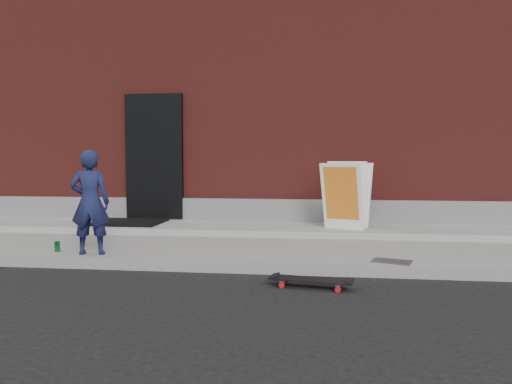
# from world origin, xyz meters

# --- Properties ---
(ground) EXTENTS (80.00, 80.00, 0.00)m
(ground) POSITION_xyz_m (0.00, 0.00, 0.00)
(ground) COLOR black
(ground) RESTS_ON ground
(sidewalk) EXTENTS (20.00, 3.00, 0.15)m
(sidewalk) POSITION_xyz_m (0.00, 1.50, 0.07)
(sidewalk) COLOR gray
(sidewalk) RESTS_ON ground
(apron) EXTENTS (20.00, 1.20, 0.10)m
(apron) POSITION_xyz_m (0.00, 2.40, 0.20)
(apron) COLOR gray
(apron) RESTS_ON sidewalk
(building) EXTENTS (20.00, 8.10, 5.00)m
(building) POSITION_xyz_m (-0.00, 6.99, 2.50)
(building) COLOR maroon
(building) RESTS_ON ground
(child) EXTENTS (0.54, 0.41, 1.33)m
(child) POSITION_xyz_m (-2.51, 0.20, 0.82)
(child) COLOR #181C43
(child) RESTS_ON sidewalk
(skateboard) EXTENTS (0.88, 0.36, 0.10)m
(skateboard) POSITION_xyz_m (0.29, -0.53, 0.08)
(skateboard) COLOR red
(skateboard) RESTS_ON ground
(pizza_sign) EXTENTS (0.88, 0.94, 1.07)m
(pizza_sign) POSITION_xyz_m (0.79, 2.28, 0.79)
(pizza_sign) COLOR white
(pizza_sign) RESTS_ON apron
(soda_can) EXTENTS (0.09, 0.09, 0.13)m
(soda_can) POSITION_xyz_m (-3.03, 0.30, 0.22)
(soda_can) COLOR #17752F
(soda_can) RESTS_ON sidewalk
(doormat) EXTENTS (1.16, 0.94, 0.03)m
(doormat) POSITION_xyz_m (-2.90, 2.42, 0.27)
(doormat) COLOR black
(doormat) RESTS_ON apron
(utility_plate) EXTENTS (0.51, 0.41, 0.01)m
(utility_plate) POSITION_xyz_m (1.23, 0.20, 0.16)
(utility_plate) COLOR #56565B
(utility_plate) RESTS_ON sidewalk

